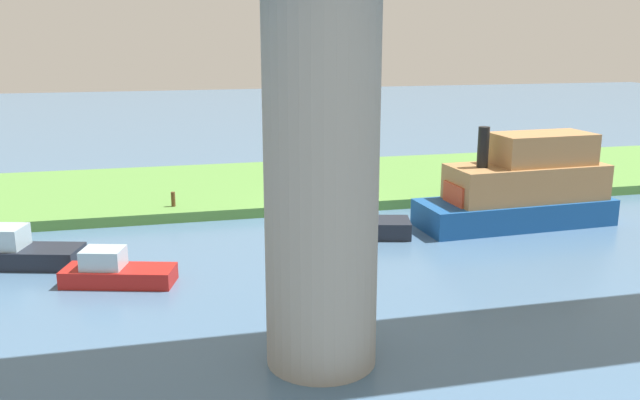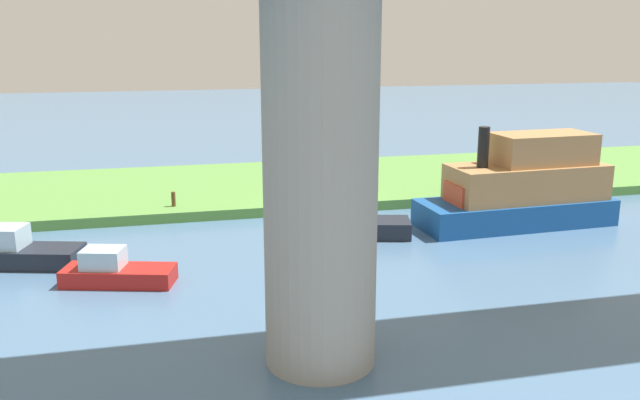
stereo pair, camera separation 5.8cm
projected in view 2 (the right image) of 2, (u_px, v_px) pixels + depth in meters
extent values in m
plane|color=#4C7093|center=(321.00, 214.00, 33.07)|extent=(160.00, 160.00, 0.00)
cube|color=#5B9342|center=(296.00, 184.00, 38.68)|extent=(80.00, 12.00, 0.50)
cylinder|color=#9E998E|center=(320.00, 175.00, 17.00)|extent=(2.95, 2.95, 10.33)
cylinder|color=#2D334C|center=(334.00, 185.00, 36.00)|extent=(0.29, 0.29, 0.55)
cylinder|color=gold|center=(334.00, 174.00, 35.86)|extent=(0.37, 0.37, 0.60)
sphere|color=tan|center=(334.00, 167.00, 35.76)|extent=(0.24, 0.24, 0.24)
cylinder|color=brown|center=(173.00, 199.00, 32.53)|extent=(0.20, 0.20, 0.72)
cube|color=#195199|center=(515.00, 212.00, 31.10)|extent=(9.26, 3.47, 1.22)
cube|color=#B27F4C|center=(526.00, 182.00, 30.90)|extent=(7.42, 3.08, 1.62)
cube|color=#B27F4C|center=(542.00, 149.00, 30.72)|extent=(4.67, 2.53, 1.42)
cylinder|color=black|center=(483.00, 147.00, 29.85)|extent=(0.51, 0.51, 1.83)
cube|color=#D84C2D|center=(469.00, 193.00, 30.19)|extent=(1.71, 1.90, 0.91)
cube|color=#1E232D|center=(355.00, 228.00, 29.42)|extent=(5.07, 2.84, 0.75)
cube|color=silver|center=(341.00, 210.00, 29.23)|extent=(2.01, 1.75, 0.85)
cube|color=#1E232D|center=(20.00, 256.00, 25.68)|extent=(4.88, 2.80, 0.72)
cube|color=silver|center=(2.00, 237.00, 25.52)|extent=(1.95, 1.70, 0.82)
cube|color=red|center=(119.00, 276.00, 23.77)|extent=(4.13, 2.39, 0.61)
cube|color=silver|center=(103.00, 258.00, 23.64)|extent=(1.65, 1.45, 0.69)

